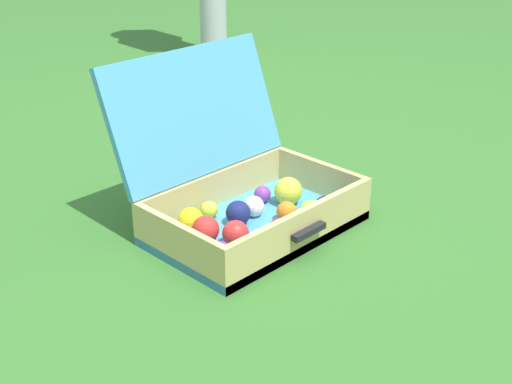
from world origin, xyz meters
TOP-DOWN VIEW (x-y plane):
  - ground_plane at (0.00, 0.00)m, footprint 16.00×16.00m
  - open_suitcase at (-0.02, 0.10)m, footprint 0.54×0.49m

SIDE VIEW (x-z plane):
  - ground_plane at x=0.00m, z-range 0.00..0.00m
  - open_suitcase at x=-0.02m, z-range -0.12..0.32m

